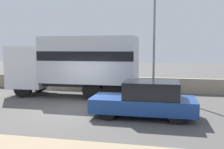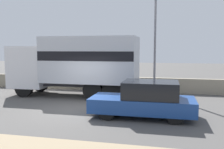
{
  "view_description": "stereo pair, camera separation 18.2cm",
  "coord_description": "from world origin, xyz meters",
  "px_view_note": "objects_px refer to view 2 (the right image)",
  "views": [
    {
      "loc": [
        3.93,
        -10.75,
        2.81
      ],
      "look_at": [
        1.43,
        1.3,
        1.54
      ],
      "focal_mm": 40.0,
      "sensor_mm": 36.0,
      "label": 1
    },
    {
      "loc": [
        4.11,
        -10.71,
        2.81
      ],
      "look_at": [
        1.43,
        1.3,
        1.54
      ],
      "focal_mm": 40.0,
      "sensor_mm": 36.0,
      "label": 2
    }
  ],
  "objects_px": {
    "box_truck": "(78,62)",
    "pedestrian": "(26,77)",
    "street_lamp": "(155,20)",
    "car_hatchback": "(145,100)"
  },
  "relations": [
    {
      "from": "box_truck",
      "to": "pedestrian",
      "type": "distance_m",
      "value": 5.06
    },
    {
      "from": "street_lamp",
      "to": "box_truck",
      "type": "bearing_deg",
      "value": -156.53
    },
    {
      "from": "box_truck",
      "to": "car_hatchback",
      "type": "relative_size",
      "value": 1.79
    },
    {
      "from": "car_hatchback",
      "to": "pedestrian",
      "type": "height_order",
      "value": "pedestrian"
    },
    {
      "from": "street_lamp",
      "to": "car_hatchback",
      "type": "xyz_separation_m",
      "value": [
        -0.07,
        -5.7,
        -3.86
      ]
    },
    {
      "from": "box_truck",
      "to": "pedestrian",
      "type": "height_order",
      "value": "box_truck"
    },
    {
      "from": "street_lamp",
      "to": "box_truck",
      "type": "xyz_separation_m",
      "value": [
        -4.39,
        -1.91,
        -2.57
      ]
    },
    {
      "from": "street_lamp",
      "to": "pedestrian",
      "type": "bearing_deg",
      "value": -179.44
    },
    {
      "from": "box_truck",
      "to": "car_hatchback",
      "type": "distance_m",
      "value": 5.89
    },
    {
      "from": "car_hatchback",
      "to": "pedestrian",
      "type": "relative_size",
      "value": 2.59
    }
  ]
}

